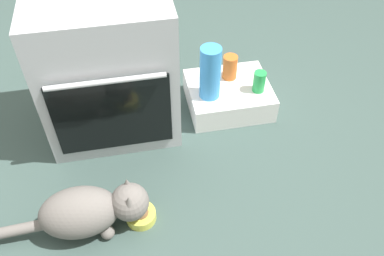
# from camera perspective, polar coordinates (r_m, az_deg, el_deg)

# --- Properties ---
(ground) EXTENTS (8.00, 8.00, 0.00)m
(ground) POSITION_cam_1_polar(r_m,az_deg,el_deg) (2.06, -10.07, -6.34)
(ground) COLOR #384C47
(oven) EXTENTS (0.64, 0.55, 0.75)m
(oven) POSITION_cam_1_polar(r_m,az_deg,el_deg) (2.07, -11.70, 8.38)
(oven) COLOR #B7BABF
(oven) RESTS_ON ground
(pantry_cabinet) EXTENTS (0.45, 0.38, 0.14)m
(pantry_cabinet) POSITION_cam_1_polar(r_m,az_deg,el_deg) (2.33, 5.10, 4.56)
(pantry_cabinet) COLOR white
(pantry_cabinet) RESTS_ON ground
(food_bowl) EXTENTS (0.13, 0.13, 0.08)m
(food_bowl) POSITION_cam_1_polar(r_m,az_deg,el_deg) (1.87, -7.14, -11.93)
(food_bowl) COLOR #D1D14C
(food_bowl) RESTS_ON ground
(cat) EXTENTS (0.72, 0.22, 0.24)m
(cat) POSITION_cam_1_polar(r_m,az_deg,el_deg) (1.81, -14.11, -11.08)
(cat) COLOR slate
(cat) RESTS_ON ground
(water_bottle) EXTENTS (0.11, 0.11, 0.30)m
(water_bottle) POSITION_cam_1_polar(r_m,az_deg,el_deg) (2.12, 2.55, 7.67)
(water_bottle) COLOR #388CD1
(water_bottle) RESTS_ON pantry_cabinet
(sauce_jar) EXTENTS (0.08, 0.08, 0.14)m
(sauce_jar) POSITION_cam_1_polar(r_m,az_deg,el_deg) (2.30, 5.31, 8.43)
(sauce_jar) COLOR #D16023
(sauce_jar) RESTS_ON pantry_cabinet
(soda_can) EXTENTS (0.07, 0.07, 0.12)m
(soda_can) POSITION_cam_1_polar(r_m,az_deg,el_deg) (2.24, 9.34, 6.39)
(soda_can) COLOR green
(soda_can) RESTS_ON pantry_cabinet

